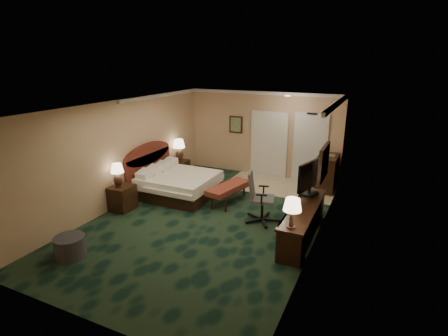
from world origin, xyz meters
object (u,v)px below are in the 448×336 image
at_px(ottoman, 70,247).
at_px(desk, 303,222).
at_px(lamp_far, 179,150).
at_px(nightstand_near, 122,198).
at_px(desk_chair, 262,197).
at_px(nightstand_far, 181,169).
at_px(lamp_near, 118,175).
at_px(minibar, 327,173).
at_px(bed, 180,185).
at_px(tv, 310,178).
at_px(bed_bench, 229,194).

xyz_separation_m(ottoman, desk, (3.88, 2.64, 0.14)).
bearing_deg(lamp_far, nightstand_near, -89.26).
distance_m(lamp_far, ottoman, 5.02).
bearing_deg(desk_chair, nightstand_far, 136.28).
bearing_deg(lamp_near, lamp_far, 90.07).
bearing_deg(minibar, lamp_near, -140.39).
xyz_separation_m(bed, desk, (3.67, -0.97, 0.05)).
relative_size(lamp_near, lamp_far, 0.86).
relative_size(bed, desk, 0.78).
distance_m(lamp_far, desk, 5.07).
distance_m(bed, lamp_far, 1.67).
distance_m(desk, minibar, 3.15).
height_order(desk, desk_chair, desk_chair).
bearing_deg(ottoman, tv, 41.59).
bearing_deg(lamp_near, bed_bench, 35.83).
xyz_separation_m(bed, minibar, (3.63, 2.17, 0.21)).
height_order(lamp_far, tv, tv).
relative_size(nightstand_far, desk_chair, 0.46).
distance_m(ottoman, desk, 4.70).
height_order(nightstand_near, minibar, minibar).
xyz_separation_m(nightstand_near, tv, (4.39, 1.23, 0.79)).
relative_size(bed_bench, minibar, 1.39).
bearing_deg(minibar, tv, -90.42).
relative_size(bed_bench, tv, 1.38).
bearing_deg(bed, bed_bench, 4.93).
xyz_separation_m(nightstand_near, lamp_far, (-0.04, 2.78, 0.59)).
bearing_deg(nightstand_far, tv, -19.64).
bearing_deg(nightstand_near, bed, 61.69).
bearing_deg(nightstand_far, ottoman, -83.18).
relative_size(lamp_near, ottoman, 1.03).
bearing_deg(lamp_far, bed_bench, -27.99).
xyz_separation_m(lamp_near, minibar, (4.44, 3.68, -0.41)).
relative_size(bed, ottoman, 3.27).
xyz_separation_m(nightstand_far, tv, (4.42, -1.58, 0.82)).
xyz_separation_m(bed_bench, ottoman, (-1.66, -3.74, -0.03)).
bearing_deg(desk_chair, ottoman, -147.33).
relative_size(tv, desk_chair, 0.85).
bearing_deg(minibar, bed_bench, -136.87).
relative_size(lamp_far, ottoman, 1.20).
distance_m(nightstand_far, desk_chair, 3.96).
xyz_separation_m(bed, ottoman, (-0.22, -3.61, -0.09)).
height_order(lamp_near, lamp_far, lamp_far).
bearing_deg(lamp_near, minibar, 39.61).
relative_size(lamp_far, desk_chair, 0.58).
height_order(bed_bench, desk, desk).
relative_size(nightstand_far, bed_bench, 0.39).
height_order(lamp_far, ottoman, lamp_far).
relative_size(nightstand_far, desk, 0.23).
bearing_deg(ottoman, bed, 86.58).
bearing_deg(nightstand_far, desk_chair, -29.44).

